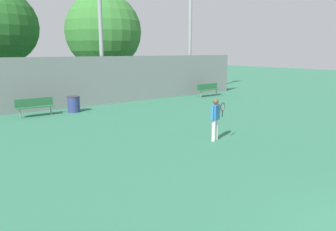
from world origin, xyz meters
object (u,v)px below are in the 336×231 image
(light_pole_far_right, at_px, (190,5))
(tree_green_broad, at_px, (103,32))
(tennis_player, at_px, (216,117))
(trash_bin, at_px, (74,104))
(light_pole_near_left, at_px, (100,2))
(bench_courtside_near, at_px, (35,105))
(bench_courtside_far, at_px, (208,88))
(tree_dark_dense, at_px, (1,27))

(light_pole_far_right, relative_size, tree_green_broad, 1.50)
(tennis_player, distance_m, light_pole_far_right, 14.48)
(trash_bin, bearing_deg, light_pole_near_left, 33.20)
(bench_courtside_near, height_order, trash_bin, bench_courtside_near)
(bench_courtside_far, relative_size, tree_dark_dense, 0.28)
(bench_courtside_near, xyz_separation_m, tree_green_broad, (7.02, 6.20, 4.06))
(tennis_player, bearing_deg, bench_courtside_far, 30.99)
(trash_bin, bearing_deg, tree_dark_dense, 106.60)
(tennis_player, xyz_separation_m, bench_courtside_near, (-3.87, 8.69, -0.30))
(light_pole_near_left, xyz_separation_m, tree_green_broad, (2.49, 4.61, -1.38))
(bench_courtside_far, height_order, tree_green_broad, tree_green_broad)
(bench_courtside_near, height_order, tree_green_broad, tree_green_broad)
(light_pole_near_left, bearing_deg, tree_dark_dense, 133.25)
(bench_courtside_near, xyz_separation_m, light_pole_near_left, (4.53, 1.59, 5.45))
(bench_courtside_far, height_order, light_pole_near_left, light_pole_near_left)
(bench_courtside_far, bearing_deg, light_pole_near_left, 167.98)
(bench_courtside_near, relative_size, light_pole_far_right, 0.16)
(bench_courtside_near, bearing_deg, tennis_player, -65.97)
(bench_courtside_near, distance_m, bench_courtside_far, 12.02)
(light_pole_far_right, bearing_deg, tennis_player, -127.14)
(light_pole_far_right, height_order, tree_green_broad, light_pole_far_right)
(light_pole_far_right, bearing_deg, tree_green_broad, 139.19)
(bench_courtside_far, xyz_separation_m, light_pole_near_left, (-7.49, 1.59, 5.45))
(bench_courtside_far, bearing_deg, bench_courtside_near, -180.00)
(tennis_player, relative_size, tree_dark_dense, 0.22)
(trash_bin, relative_size, tree_dark_dense, 0.12)
(tree_green_broad, bearing_deg, tennis_player, -101.94)
(light_pole_near_left, height_order, tree_dark_dense, light_pole_near_left)
(tree_green_broad, xyz_separation_m, tree_dark_dense, (-6.99, 0.17, 0.05))
(bench_courtside_near, height_order, tree_dark_dense, tree_dark_dense)
(light_pole_near_left, bearing_deg, light_pole_far_right, 2.84)
(tree_green_broad, bearing_deg, bench_courtside_far, -51.15)
(bench_courtside_near, distance_m, tree_dark_dense, 7.59)
(light_pole_near_left, distance_m, trash_bin, 6.38)
(bench_courtside_far, bearing_deg, light_pole_far_right, 92.41)
(tennis_player, relative_size, tree_green_broad, 0.21)
(bench_courtside_near, distance_m, trash_bin, 1.97)
(tennis_player, bearing_deg, light_pole_far_right, 37.02)
(trash_bin, bearing_deg, tennis_player, -77.46)
(bench_courtside_far, xyz_separation_m, tree_green_broad, (-5.00, 6.20, 4.06))
(light_pole_far_right, relative_size, trash_bin, 13.23)
(light_pole_near_left, distance_m, light_pole_far_right, 7.43)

